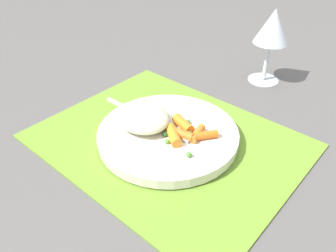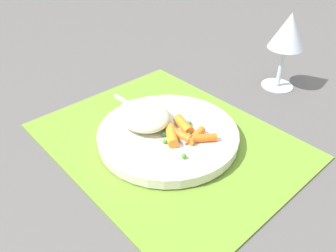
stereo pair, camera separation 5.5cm
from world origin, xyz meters
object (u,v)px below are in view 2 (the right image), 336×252
plate (168,135)px  fork (156,122)px  rice_mound (143,115)px  wine_glass (288,34)px  carrot_portion (184,133)px

plate → fork: fork is taller
rice_mound → fork: size_ratio=0.51×
rice_mound → fork: rice_mound is taller
rice_mound → fork: 0.03m
rice_mound → wine_glass: 0.35m
fork → wine_glass: bearing=81.3°
carrot_portion → plate: bearing=-165.6°
plate → fork: bearing=-178.6°
carrot_portion → fork: carrot_portion is taller
carrot_portion → wine_glass: 0.33m
fork → wine_glass: size_ratio=1.25×
rice_mound → plate: bearing=21.2°
carrot_portion → wine_glass: (-0.01, 0.31, 0.09)m
carrot_portion → wine_glass: bearing=92.7°
rice_mound → carrot_portion: (0.08, 0.03, -0.01)m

